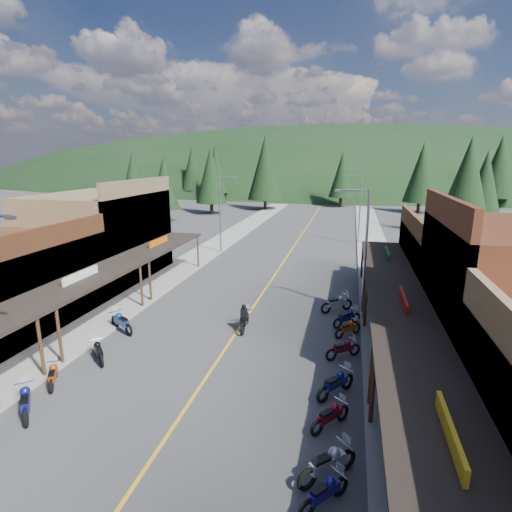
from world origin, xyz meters
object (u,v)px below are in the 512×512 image
Objects in this scene: pine_8 at (164,183)px; pedestrian_east_a at (380,368)px; streetlight_1 at (221,211)px; bike_east_5 at (328,462)px; streetlight_3 at (359,206)px; pine_9 at (484,183)px; bike_east_7 at (336,382)px; shop_west_2 at (9,282)px; rider_on_bike at (245,319)px; pine_11 at (467,179)px; bike_east_8 at (343,348)px; pine_7 at (192,168)px; shop_west_3 at (102,236)px; pine_1 at (216,169)px; bike_east_6 at (330,415)px; bike_east_9 at (348,327)px; bike_west_7 at (98,350)px; bike_west_8 at (121,321)px; bike_east_10 at (347,317)px; bike_west_6 at (53,374)px; pine_2 at (265,167)px; pine_4 at (422,172)px; bike_west_5 at (25,400)px; bike_east_11 at (337,302)px; pedestrian_east_b at (380,287)px; pine_10 at (211,175)px; shop_east_3 at (465,269)px; pine_3 at (342,174)px; streetlight_2 at (364,246)px; bike_east_4 at (324,491)px; pine_0 at (133,173)px.

pine_8 is 6.27× the size of pedestrian_east_a.
streetlight_1 is 31.39m from bike_east_5.
streetlight_3 is 22.79m from pine_9.
pedestrian_east_a is (1.85, 1.06, 0.31)m from bike_east_7.
rider_on_bike is (14.13, 2.14, -1.87)m from shop_west_2.
pine_11 reaches higher than bike_east_8.
shop_west_3 is at bearing -74.28° from pine_7.
pine_1 reaches higher than bike_east_6.
streetlight_3 reaches higher than bike_east_9.
bike_east_7 is (29.83, -71.76, -6.60)m from pine_1.
bike_west_7 is 3.42m from bike_west_8.
streetlight_3 is 3.84× the size of bike_east_10.
bike_east_8 is (-0.89, -28.35, -3.90)m from streetlight_3.
shop_west_3 is 1.36× the size of streetlight_1.
bike_east_9 is (13.23, -17.68, -3.93)m from streetlight_1.
shop_west_2 is 20.30m from bike_east_9.
bike_east_5 reaches higher than bike_west_6.
bike_west_6 is at bearing -63.88° from shop_west_3.
bike_east_9 is at bearing -18.31° from bike_west_7.
bike_east_8 is (16.07, -56.35, -7.43)m from pine_2.
pine_4 is at bearing 56.71° from streetlight_1.
bike_west_5 is 14.13m from bike_east_8.
pedestrian_east_b is at bearing 101.29° from bike_east_11.
pine_4 is 1.08× the size of pine_10.
bike_east_8 is at bearing -128.53° from shop_east_3.
shop_west_2 is 48.67m from pine_10.
pine_3 reaches higher than shop_east_3.
shop_west_2 is at bearing -118.58° from pine_4.
bike_east_8 is 6.10m from rider_on_bike.
pine_11 reaches higher than bike_west_5.
pine_3 is 72.69m from bike_east_5.
shop_east_3 reaches higher than bike_west_8.
streetlight_2 is 4.56m from bike_east_10.
streetlight_3 reaches higher than bike_east_7.
pine_8 is 5.38× the size of bike_east_9.
pine_7 is (-50.00, 16.00, 0.00)m from pine_4.
shop_west_2 is 76.65m from pine_7.
bike_east_4 is at bearing -91.84° from streetlight_3.
pine_0 is at bearing 163.73° from bike_east_6.
pedestrian_east_b is at bearing -58.18° from pine_7.
pedestrian_east_b is (2.84, 3.13, 0.28)m from bike_east_11.
bike_west_5 is 11.76m from bike_east_4.
bike_east_11 is at bearing -72.82° from pine_2.
pine_2 reaches higher than bike_east_8.
pedestrian_east_a is at bearing -63.14° from pine_10.
streetlight_2 is 5.43m from bike_east_9.
streetlight_1 reaches higher than shop_east_3.
shop_east_3 is 19.54m from bike_east_5.
pine_1 is 74.97m from bike_east_8.
bike_east_4 is 12.53m from rider_on_bike.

